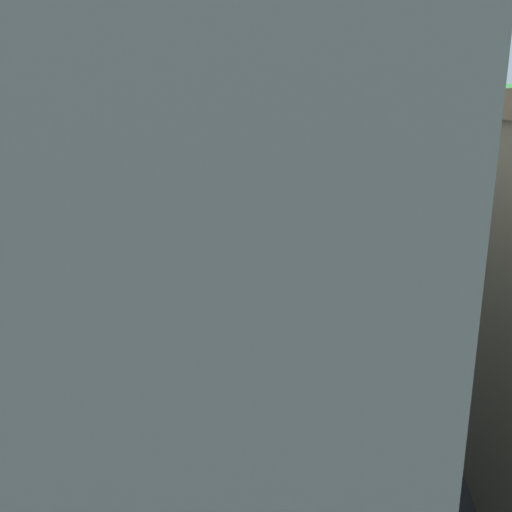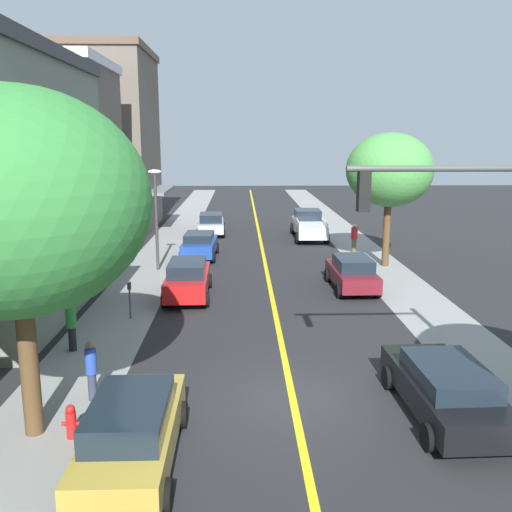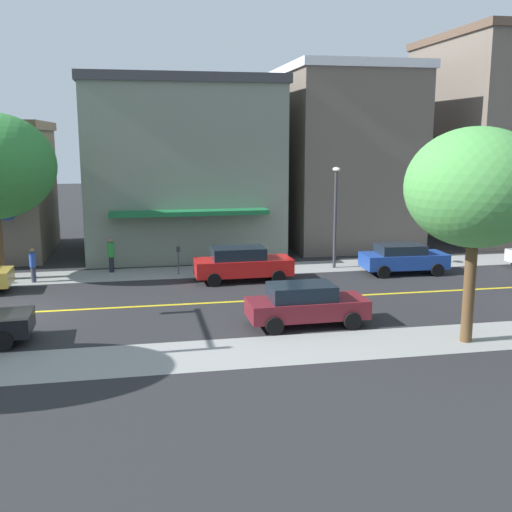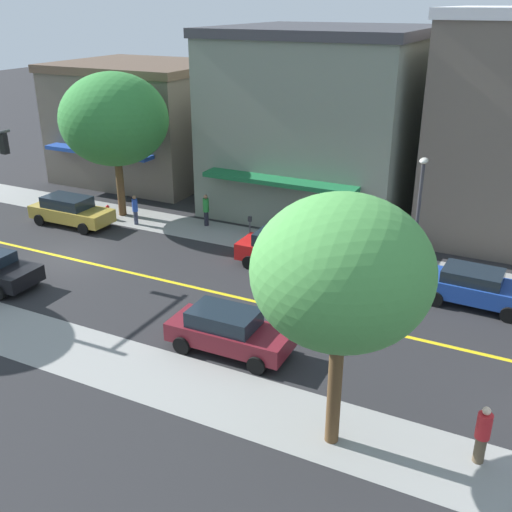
{
  "view_description": "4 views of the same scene",
  "coord_description": "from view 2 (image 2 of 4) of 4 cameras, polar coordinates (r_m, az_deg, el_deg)",
  "views": [
    {
      "loc": [
        -21.83,
        3.11,
        7.43
      ],
      "look_at": [
        -0.64,
        5.56,
        1.7
      ],
      "focal_mm": 39.28,
      "sensor_mm": 36.0,
      "label": 1
    },
    {
      "loc": [
        -1.37,
        -13.7,
        6.81
      ],
      "look_at": [
        -0.76,
        7.87,
        2.27
      ],
      "focal_mm": 38.99,
      "sensor_mm": 36.0,
      "label": 2
    },
    {
      "loc": [
        24.92,
        5.03,
        6.86
      ],
      "look_at": [
        1.26,
        9.66,
        2.18
      ],
      "focal_mm": 43.39,
      "sensor_mm": 36.0,
      "label": 3
    },
    {
      "loc": [
        19.62,
        20.06,
        11.42
      ],
      "look_at": [
        -0.27,
        10.09,
        1.92
      ],
      "focal_mm": 42.1,
      "sensor_mm": 36.0,
      "label": 4
    }
  ],
  "objects": [
    {
      "name": "street_tree_left_near",
      "position": [
        30.69,
        13.54,
        8.55
      ],
      "size": [
        4.61,
        4.61,
        7.19
      ],
      "color": "brown",
      "rests_on": "ground"
    },
    {
      "name": "road_centerline_stripe",
      "position": [
        15.36,
        3.8,
        -14.47
      ],
      "size": [
        0.2,
        126.0,
        0.0
      ],
      "primitive_type": "cube",
      "color": "yellow",
      "rests_on": "ground"
    },
    {
      "name": "brick_apartment_block",
      "position": [
        34.2,
        -22.86,
        8.91
      ],
      "size": [
        10.05,
        7.92,
        11.15
      ],
      "rotation": [
        0.0,
        0.0,
        -1.57
      ],
      "color": "#665B51",
      "rests_on": "ground"
    },
    {
      "name": "pedestrian_green_shirt",
      "position": [
        19.19,
        -18.42,
        -6.56
      ],
      "size": [
        0.34,
        0.34,
        1.77
      ],
      "rotation": [
        0.0,
        0.0,
        3.56
      ],
      "color": "black",
      "rests_on": "ground"
    },
    {
      "name": "parking_meter",
      "position": [
        21.98,
        -12.84,
        -3.93
      ],
      "size": [
        0.12,
        0.18,
        1.43
      ],
      "color": "#4C4C51",
      "rests_on": "ground"
    },
    {
      "name": "pedestrian_blue_shirt",
      "position": [
        15.56,
        -16.55,
        -11.03
      ],
      "size": [
        0.3,
        0.3,
        1.66
      ],
      "rotation": [
        0.0,
        0.0,
        2.87
      ],
      "color": "#33384C",
      "rests_on": "ground"
    },
    {
      "name": "street_lamp",
      "position": [
        29.5,
        -10.24,
        4.98
      ],
      "size": [
        0.7,
        0.36,
        5.3
      ],
      "color": "#38383D",
      "rests_on": "ground"
    },
    {
      "name": "red_sedan_left_curb",
      "position": [
        24.49,
        -7.01,
        -2.29
      ],
      "size": [
        2.02,
        4.68,
        1.66
      ],
      "rotation": [
        0.0,
        0.0,
        1.58
      ],
      "color": "red",
      "rests_on": "ground"
    },
    {
      "name": "pedestrian_red_shirt",
      "position": [
        34.65,
        10.05,
        1.9
      ],
      "size": [
        0.4,
        0.4,
        1.76
      ],
      "rotation": [
        0.0,
        0.0,
        3.83
      ],
      "color": "brown",
      "rests_on": "ground"
    },
    {
      "name": "tan_rowhouse",
      "position": [
        45.08,
        -17.69,
        11.21
      ],
      "size": [
        12.41,
        9.67,
        13.43
      ],
      "rotation": [
        0.0,
        0.0,
        -1.57
      ],
      "color": "#665B51",
      "rests_on": "ground"
    },
    {
      "name": "ground_plane",
      "position": [
        15.36,
        3.8,
        -14.48
      ],
      "size": [
        140.0,
        140.0,
        0.0
      ],
      "primitive_type": "plane",
      "color": "#262628"
    },
    {
      "name": "sidewalk_left",
      "position": [
        16.04,
        -19.58,
        -13.97
      ],
      "size": [
        2.88,
        126.0,
        0.01
      ],
      "primitive_type": "cube",
      "color": "gray",
      "rests_on": "ground"
    },
    {
      "name": "black_sedan_right_curb",
      "position": [
        14.93,
        18.82,
        -12.67
      ],
      "size": [
        2.19,
        4.83,
        1.44
      ],
      "rotation": [
        0.0,
        0.0,
        1.6
      ],
      "color": "black",
      "rests_on": "ground"
    },
    {
      "name": "street_tree_left_far",
      "position": [
        13.18,
        -23.53,
        5.02
      ],
      "size": [
        5.9,
        5.9,
        7.98
      ],
      "color": "brown",
      "rests_on": "ground"
    },
    {
      "name": "silver_sedan_left_curb",
      "position": [
        40.66,
        -4.63,
        3.34
      ],
      "size": [
        2.16,
        4.46,
        1.56
      ],
      "rotation": [
        0.0,
        0.0,
        1.61
      ],
      "color": "#B7BABF",
      "rests_on": "ground"
    },
    {
      "name": "white_pickup_truck",
      "position": [
        39.2,
        5.43,
        3.21
      ],
      "size": [
        2.29,
        6.02,
        1.91
      ],
      "rotation": [
        0.0,
        0.0,
        1.56
      ],
      "color": "silver",
      "rests_on": "ground"
    },
    {
      "name": "blue_sedan_left_curb",
      "position": [
        32.59,
        -5.81,
        1.18
      ],
      "size": [
        2.13,
        4.29,
        1.51
      ],
      "rotation": [
        0.0,
        0.0,
        1.54
      ],
      "color": "#1E429E",
      "rests_on": "ground"
    },
    {
      "name": "traffic_light_mast",
      "position": [
        13.81,
        23.09,
        0.92
      ],
      "size": [
        5.0,
        0.32,
        6.59
      ],
      "rotation": [
        0.0,
        0.0,
        3.14
      ],
      "color": "#474C47",
      "rests_on": "ground"
    },
    {
      "name": "gold_sedan_left_curb",
      "position": [
        12.49,
        -12.56,
        -17.07
      ],
      "size": [
        1.97,
        4.71,
        1.59
      ],
      "rotation": [
        0.0,
        0.0,
        1.57
      ],
      "color": "#B29338",
      "rests_on": "ground"
    },
    {
      "name": "maroon_sedan_right_curb",
      "position": [
        25.96,
        9.83,
        -1.68
      ],
      "size": [
        2.01,
        4.41,
        1.56
      ],
      "rotation": [
        0.0,
        0.0,
        1.59
      ],
      "color": "maroon",
      "rests_on": "ground"
    },
    {
      "name": "fire_hydrant",
      "position": [
        14.08,
        -18.43,
        -15.82
      ],
      "size": [
        0.44,
        0.24,
        0.83
      ],
      "color": "red",
      "rests_on": "ground"
    }
  ]
}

